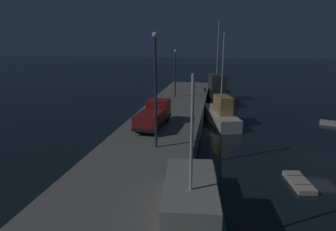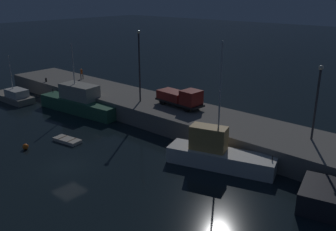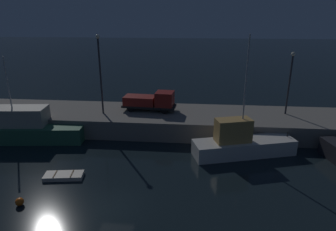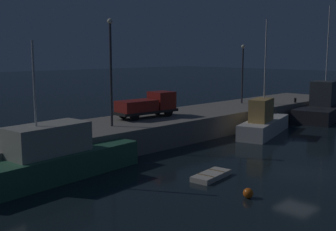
{
  "view_description": "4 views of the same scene",
  "coord_description": "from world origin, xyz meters",
  "px_view_note": "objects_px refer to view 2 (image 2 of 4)",
  "views": [
    {
      "loc": [
        -24.79,
        9.61,
        10.15
      ],
      "look_at": [
        3.36,
        14.73,
        2.49
      ],
      "focal_mm": 29.59,
      "sensor_mm": 36.0,
      "label": 1
    },
    {
      "loc": [
        26.42,
        -16.39,
        15.09
      ],
      "look_at": [
        1.5,
        12.16,
        2.16
      ],
      "focal_mm": 38.98,
      "sensor_mm": 36.0,
      "label": 2
    },
    {
      "loc": [
        5.57,
        -17.12,
        12.76
      ],
      "look_at": [
        2.59,
        14.27,
        2.01
      ],
      "focal_mm": 31.57,
      "sensor_mm": 36.0,
      "label": 3
    },
    {
      "loc": [
        -25.91,
        -13.53,
        8.16
      ],
      "look_at": [
        0.13,
        12.62,
        2.63
      ],
      "focal_mm": 45.28,
      "sensor_mm": 36.0,
      "label": 4
    }
  ],
  "objects_px": {
    "bollard_west": "(46,80)",
    "lamp_post_east": "(317,96)",
    "fishing_boat_orange": "(14,96)",
    "lamp_post_west": "(139,61)",
    "fishing_trawler_red": "(218,154)",
    "dockworker": "(82,73)",
    "utility_truck": "(181,98)",
    "fishing_boat_blue": "(81,102)",
    "dinghy_orange_near": "(67,140)",
    "mooring_buoy_near": "(25,147)"
  },
  "relations": [
    {
      "from": "bollard_west",
      "to": "lamp_post_east",
      "type": "bearing_deg",
      "value": 5.59
    },
    {
      "from": "fishing_boat_orange",
      "to": "lamp_post_west",
      "type": "bearing_deg",
      "value": 20.32
    },
    {
      "from": "fishing_trawler_red",
      "to": "dockworker",
      "type": "height_order",
      "value": "fishing_trawler_red"
    },
    {
      "from": "bollard_west",
      "to": "utility_truck",
      "type": "bearing_deg",
      "value": 8.45
    },
    {
      "from": "fishing_trawler_red",
      "to": "fishing_boat_blue",
      "type": "bearing_deg",
      "value": 176.02
    },
    {
      "from": "fishing_trawler_red",
      "to": "dinghy_orange_near",
      "type": "xyz_separation_m",
      "value": [
        -15.14,
        -5.72,
        -1.03
      ]
    },
    {
      "from": "dockworker",
      "to": "bollard_west",
      "type": "distance_m",
      "value": 5.42
    },
    {
      "from": "mooring_buoy_near",
      "to": "lamp_post_east",
      "type": "relative_size",
      "value": 0.08
    },
    {
      "from": "lamp_post_west",
      "to": "utility_truck",
      "type": "height_order",
      "value": "lamp_post_west"
    },
    {
      "from": "dinghy_orange_near",
      "to": "bollard_west",
      "type": "relative_size",
      "value": 5.93
    },
    {
      "from": "fishing_boat_orange",
      "to": "mooring_buoy_near",
      "type": "relative_size",
      "value": 13.47
    },
    {
      "from": "fishing_boat_orange",
      "to": "utility_truck",
      "type": "height_order",
      "value": "fishing_boat_orange"
    },
    {
      "from": "fishing_trawler_red",
      "to": "dinghy_orange_near",
      "type": "relative_size",
      "value": 3.43
    },
    {
      "from": "fishing_trawler_red",
      "to": "dockworker",
      "type": "distance_m",
      "value": 31.59
    },
    {
      "from": "fishing_trawler_red",
      "to": "mooring_buoy_near",
      "type": "relative_size",
      "value": 19.28
    },
    {
      "from": "fishing_boat_blue",
      "to": "lamp_post_west",
      "type": "height_order",
      "value": "lamp_post_west"
    },
    {
      "from": "lamp_post_east",
      "to": "bollard_west",
      "type": "xyz_separation_m",
      "value": [
        -38.92,
        -3.81,
        -3.84
      ]
    },
    {
      "from": "lamp_post_east",
      "to": "dinghy_orange_near",
      "type": "bearing_deg",
      "value": -149.18
    },
    {
      "from": "fishing_boat_blue",
      "to": "dinghy_orange_near",
      "type": "bearing_deg",
      "value": -44.48
    },
    {
      "from": "dinghy_orange_near",
      "to": "lamp_post_west",
      "type": "relative_size",
      "value": 0.38
    },
    {
      "from": "fishing_boat_orange",
      "to": "utility_truck",
      "type": "bearing_deg",
      "value": 19.17
    },
    {
      "from": "fishing_trawler_red",
      "to": "lamp_post_west",
      "type": "height_order",
      "value": "fishing_trawler_red"
    },
    {
      "from": "fishing_trawler_red",
      "to": "lamp_post_west",
      "type": "relative_size",
      "value": 1.29
    },
    {
      "from": "fishing_trawler_red",
      "to": "fishing_boat_orange",
      "type": "xyz_separation_m",
      "value": [
        -33.94,
        -2.01,
        -0.49
      ]
    },
    {
      "from": "fishing_boat_orange",
      "to": "mooring_buoy_near",
      "type": "height_order",
      "value": "fishing_boat_orange"
    },
    {
      "from": "mooring_buoy_near",
      "to": "bollard_west",
      "type": "relative_size",
      "value": 1.06
    },
    {
      "from": "lamp_post_east",
      "to": "dockworker",
      "type": "xyz_separation_m",
      "value": [
        -36.36,
        0.92,
        -3.16
      ]
    },
    {
      "from": "mooring_buoy_near",
      "to": "utility_truck",
      "type": "height_order",
      "value": "utility_truck"
    },
    {
      "from": "mooring_buoy_near",
      "to": "lamp_post_west",
      "type": "bearing_deg",
      "value": 83.52
    },
    {
      "from": "fishing_boat_orange",
      "to": "bollard_west",
      "type": "xyz_separation_m",
      "value": [
        0.8,
        4.96,
        1.67
      ]
    },
    {
      "from": "lamp_post_west",
      "to": "lamp_post_east",
      "type": "height_order",
      "value": "lamp_post_west"
    },
    {
      "from": "fishing_trawler_red",
      "to": "bollard_west",
      "type": "relative_size",
      "value": 20.36
    },
    {
      "from": "fishing_boat_orange",
      "to": "dockworker",
      "type": "bearing_deg",
      "value": 70.87
    },
    {
      "from": "utility_truck",
      "to": "dinghy_orange_near",
      "type": "bearing_deg",
      "value": -114.37
    },
    {
      "from": "dinghy_orange_near",
      "to": "lamp_post_east",
      "type": "xyz_separation_m",
      "value": [
        20.92,
        12.48,
        6.04
      ]
    },
    {
      "from": "fishing_trawler_red",
      "to": "mooring_buoy_near",
      "type": "distance_m",
      "value": 19.24
    },
    {
      "from": "fishing_trawler_red",
      "to": "lamp_post_east",
      "type": "relative_size",
      "value": 1.63
    },
    {
      "from": "lamp_post_west",
      "to": "dinghy_orange_near",
      "type": "bearing_deg",
      "value": -90.92
    },
    {
      "from": "lamp_post_west",
      "to": "fishing_trawler_red",
      "type": "bearing_deg",
      "value": -18.55
    },
    {
      "from": "dockworker",
      "to": "mooring_buoy_near",
      "type": "bearing_deg",
      "value": -51.14
    },
    {
      "from": "utility_truck",
      "to": "fishing_boat_blue",
      "type": "bearing_deg",
      "value": -159.36
    },
    {
      "from": "fishing_boat_blue",
      "to": "lamp_post_east",
      "type": "distance_m",
      "value": 29.23
    },
    {
      "from": "lamp_post_west",
      "to": "dockworker",
      "type": "height_order",
      "value": "lamp_post_west"
    },
    {
      "from": "fishing_boat_orange",
      "to": "mooring_buoy_near",
      "type": "distance_m",
      "value": 18.92
    },
    {
      "from": "utility_truck",
      "to": "bollard_west",
      "type": "relative_size",
      "value": 11.44
    },
    {
      "from": "fishing_trawler_red",
      "to": "fishing_boat_blue",
      "type": "xyz_separation_m",
      "value": [
        -22.57,
        1.57,
        0.11
      ]
    },
    {
      "from": "fishing_boat_blue",
      "to": "dockworker",
      "type": "height_order",
      "value": "fishing_boat_blue"
    },
    {
      "from": "mooring_buoy_near",
      "to": "utility_truck",
      "type": "relative_size",
      "value": 0.09
    },
    {
      "from": "fishing_boat_blue",
      "to": "mooring_buoy_near",
      "type": "xyz_separation_m",
      "value": [
        5.94,
        -11.2,
        -1.02
      ]
    },
    {
      "from": "fishing_trawler_red",
      "to": "bollard_west",
      "type": "height_order",
      "value": "fishing_trawler_red"
    }
  ]
}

